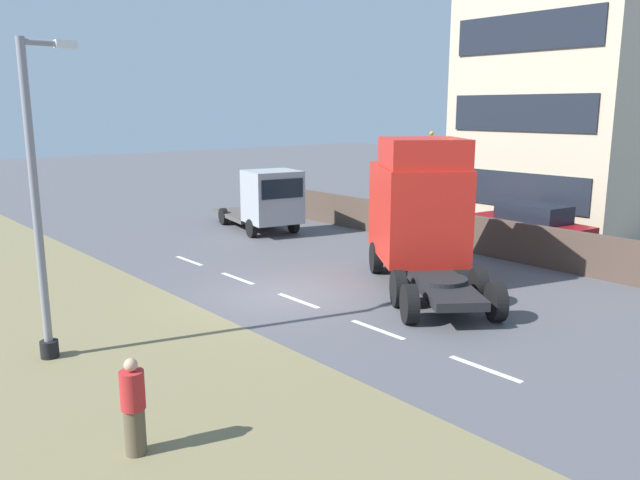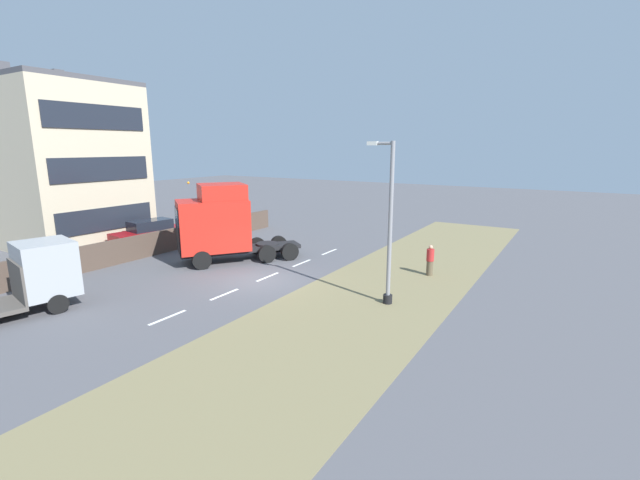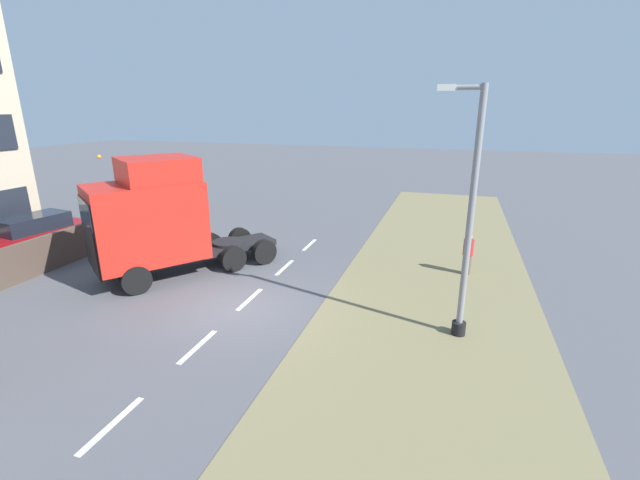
% 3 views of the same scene
% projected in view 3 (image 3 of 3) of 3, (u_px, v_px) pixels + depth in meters
% --- Properties ---
extents(ground_plane, '(120.00, 120.00, 0.00)m').
position_uv_depth(ground_plane, '(240.00, 308.00, 14.12)').
color(ground_plane, '#515156').
rests_on(ground_plane, ground).
extents(grass_verge, '(7.00, 44.00, 0.01)m').
position_uv_depth(grass_verge, '(426.00, 336.00, 12.39)').
color(grass_verge, olive).
rests_on(grass_verge, ground).
extents(lane_markings, '(0.16, 14.60, 0.00)m').
position_uv_depth(lane_markings, '(250.00, 299.00, 14.75)').
color(lane_markings, white).
rests_on(lane_markings, ground).
extents(boundary_wall, '(0.25, 24.00, 1.45)m').
position_uv_depth(boundary_wall, '(29.00, 259.00, 16.48)').
color(boundary_wall, '#4C3D33').
rests_on(boundary_wall, ground).
extents(lorry_cab, '(6.03, 6.94, 4.74)m').
position_uv_depth(lorry_cab, '(155.00, 219.00, 16.07)').
color(lorry_cab, black).
rests_on(lorry_cab, ground).
extents(parked_car, '(2.37, 4.97, 1.92)m').
position_uv_depth(parked_car, '(34.00, 238.00, 18.44)').
color(parked_car, maroon).
rests_on(parked_car, ground).
extents(lamp_post, '(1.32, 0.40, 6.91)m').
position_uv_depth(lamp_post, '(467.00, 232.00, 11.56)').
color(lamp_post, black).
rests_on(lamp_post, ground).
extents(pedestrian, '(0.39, 0.39, 1.65)m').
position_uv_depth(pedestrian, '(468.00, 255.00, 16.74)').
color(pedestrian, brown).
rests_on(pedestrian, ground).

